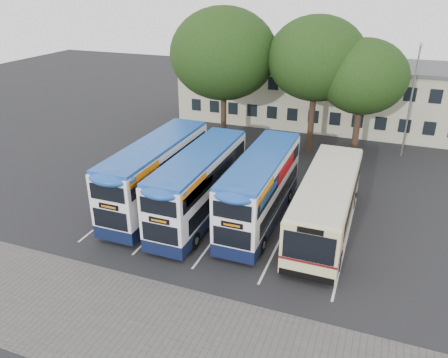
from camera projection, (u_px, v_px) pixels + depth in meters
The scene contains 12 objects.
ground at pixel (266, 280), 21.36m from camera, with size 120.00×120.00×0.00m, color black.
paving_strip at pixel (185, 340), 17.75m from camera, with size 40.00×6.00×0.01m, color #595654.
bay_lines at pixel (229, 219), 26.82m from camera, with size 14.12×11.00×0.01m.
depot_building at pixel (342, 94), 42.98m from camera, with size 32.40×8.40×6.20m.
lamp_post at pixel (412, 96), 34.27m from camera, with size 0.25×1.05×9.06m.
tree_left at pixel (224, 54), 35.83m from camera, with size 8.83×8.83×11.59m.
tree_mid at pixel (317, 59), 33.94m from camera, with size 7.71×7.71×11.08m.
tree_right at pixel (363, 77), 32.76m from camera, with size 6.63×6.63×9.57m.
bus_dd_left at pixel (157, 172), 27.43m from camera, with size 2.52×10.41×4.34m.
bus_dd_mid at pixel (200, 183), 26.11m from camera, with size 2.44×10.08×4.20m.
bus_dd_right at pixel (261, 186), 25.73m from camera, with size 2.43×10.01×4.17m.
bus_single at pixel (327, 200), 25.02m from camera, with size 2.84×11.14×3.32m.
Camera 1 is at (4.25, -16.96, 13.38)m, focal length 35.00 mm.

